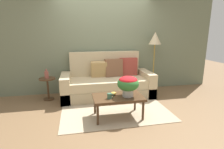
% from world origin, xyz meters
% --- Properties ---
extents(ground_plane, '(14.00, 14.00, 0.00)m').
position_xyz_m(ground_plane, '(0.00, 0.00, 0.00)').
color(ground_plane, brown).
extents(wall_back, '(6.40, 0.12, 2.61)m').
position_xyz_m(wall_back, '(0.00, 1.34, 1.31)').
color(wall_back, slate).
rests_on(wall_back, ground).
extents(area_rug, '(2.22, 1.82, 0.01)m').
position_xyz_m(area_rug, '(0.00, 0.06, 0.01)').
color(area_rug, tan).
rests_on(area_rug, ground).
extents(couch, '(2.29, 0.94, 1.12)m').
position_xyz_m(couch, '(0.01, 0.84, 0.35)').
color(couch, tan).
rests_on(couch, ground).
extents(coffee_table, '(0.95, 0.56, 0.43)m').
position_xyz_m(coffee_table, '(-0.01, -0.42, 0.38)').
color(coffee_table, '#442D1B').
rests_on(coffee_table, ground).
extents(side_table, '(0.39, 0.39, 0.54)m').
position_xyz_m(side_table, '(-1.46, 0.85, 0.38)').
color(side_table, '#4C331E').
rests_on(side_table, ground).
extents(floor_lamp, '(0.33, 0.33, 1.63)m').
position_xyz_m(floor_lamp, '(1.35, 1.00, 1.34)').
color(floor_lamp, olive).
rests_on(floor_lamp, ground).
extents(potted_plant, '(0.41, 0.41, 0.39)m').
position_xyz_m(potted_plant, '(0.17, -0.45, 0.68)').
color(potted_plant, '#B7B2A8').
rests_on(potted_plant, coffee_table).
extents(coffee_mug, '(0.13, 0.09, 0.10)m').
position_xyz_m(coffee_mug, '(-0.19, -0.50, 0.48)').
color(coffee_mug, '#3D664C').
rests_on(coffee_mug, coffee_table).
extents(snack_bowl, '(0.12, 0.12, 0.06)m').
position_xyz_m(snack_bowl, '(-0.08, -0.33, 0.47)').
color(snack_bowl, gold).
rests_on(snack_bowl, coffee_table).
extents(table_vase, '(0.09, 0.09, 0.22)m').
position_xyz_m(table_vase, '(-1.47, 0.83, 0.63)').
color(table_vase, '#934C42').
rests_on(table_vase, side_table).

